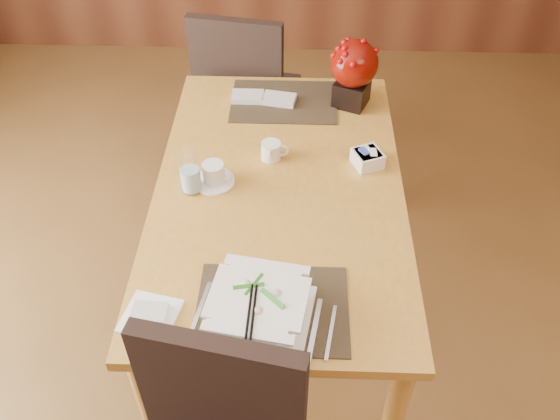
{
  "coord_description": "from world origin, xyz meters",
  "views": [
    {
      "loc": [
        0.06,
        -1.01,
        2.17
      ],
      "look_at": [
        0.01,
        0.35,
        0.87
      ],
      "focal_mm": 38.0,
      "sensor_mm": 36.0,
      "label": 1
    }
  ],
  "objects_px": {
    "water_glass": "(190,171)",
    "far_chair": "(245,90)",
    "coffee_cup": "(214,175)",
    "berry_decor": "(354,70)",
    "soup_setting": "(258,309)",
    "dining_table": "(279,206)",
    "creamer_jug": "(271,151)",
    "sugar_caddy": "(367,158)",
    "bread_plate": "(150,316)"
  },
  "relations": [
    {
      "from": "creamer_jug",
      "to": "water_glass",
      "type": "bearing_deg",
      "value": -142.52
    },
    {
      "from": "coffee_cup",
      "to": "sugar_caddy",
      "type": "xyz_separation_m",
      "value": [
        0.56,
        0.12,
        -0.01
      ]
    },
    {
      "from": "sugar_caddy",
      "to": "bread_plate",
      "type": "height_order",
      "value": "sugar_caddy"
    },
    {
      "from": "soup_setting",
      "to": "coffee_cup",
      "type": "relative_size",
      "value": 2.27
    },
    {
      "from": "coffee_cup",
      "to": "berry_decor",
      "type": "bearing_deg",
      "value": 45.57
    },
    {
      "from": "coffee_cup",
      "to": "far_chair",
      "type": "distance_m",
      "value": 0.96
    },
    {
      "from": "soup_setting",
      "to": "coffee_cup",
      "type": "height_order",
      "value": "soup_setting"
    },
    {
      "from": "creamer_jug",
      "to": "far_chair",
      "type": "xyz_separation_m",
      "value": [
        -0.17,
        0.78,
        -0.23
      ]
    },
    {
      "from": "creamer_jug",
      "to": "coffee_cup",
      "type": "bearing_deg",
      "value": -140.55
    },
    {
      "from": "sugar_caddy",
      "to": "berry_decor",
      "type": "distance_m",
      "value": 0.44
    },
    {
      "from": "coffee_cup",
      "to": "water_glass",
      "type": "relative_size",
      "value": 0.84
    },
    {
      "from": "bread_plate",
      "to": "coffee_cup",
      "type": "bearing_deg",
      "value": 78.96
    },
    {
      "from": "creamer_jug",
      "to": "berry_decor",
      "type": "xyz_separation_m",
      "value": [
        0.32,
        0.38,
        0.13
      ]
    },
    {
      "from": "water_glass",
      "to": "berry_decor",
      "type": "distance_m",
      "value": 0.84
    },
    {
      "from": "sugar_caddy",
      "to": "bread_plate",
      "type": "distance_m",
      "value": 1.0
    },
    {
      "from": "dining_table",
      "to": "creamer_jug",
      "type": "relative_size",
      "value": 15.45
    },
    {
      "from": "dining_table",
      "to": "water_glass",
      "type": "height_order",
      "value": "water_glass"
    },
    {
      "from": "dining_table",
      "to": "coffee_cup",
      "type": "bearing_deg",
      "value": 176.85
    },
    {
      "from": "far_chair",
      "to": "dining_table",
      "type": "bearing_deg",
      "value": 112.42
    },
    {
      "from": "dining_table",
      "to": "bread_plate",
      "type": "bearing_deg",
      "value": -121.0
    },
    {
      "from": "dining_table",
      "to": "coffee_cup",
      "type": "xyz_separation_m",
      "value": [
        -0.24,
        0.01,
        0.13
      ]
    },
    {
      "from": "berry_decor",
      "to": "soup_setting",
      "type": "bearing_deg",
      "value": -105.81
    },
    {
      "from": "creamer_jug",
      "to": "sugar_caddy",
      "type": "relative_size",
      "value": 0.98
    },
    {
      "from": "dining_table",
      "to": "soup_setting",
      "type": "height_order",
      "value": "soup_setting"
    },
    {
      "from": "dining_table",
      "to": "sugar_caddy",
      "type": "distance_m",
      "value": 0.38
    },
    {
      "from": "coffee_cup",
      "to": "soup_setting",
      "type": "bearing_deg",
      "value": -71.83
    },
    {
      "from": "dining_table",
      "to": "coffee_cup",
      "type": "relative_size",
      "value": 10.02
    },
    {
      "from": "sugar_caddy",
      "to": "dining_table",
      "type": "bearing_deg",
      "value": -157.45
    },
    {
      "from": "sugar_caddy",
      "to": "berry_decor",
      "type": "height_order",
      "value": "berry_decor"
    },
    {
      "from": "coffee_cup",
      "to": "berry_decor",
      "type": "distance_m",
      "value": 0.76
    },
    {
      "from": "dining_table",
      "to": "water_glass",
      "type": "bearing_deg",
      "value": -174.7
    },
    {
      "from": "dining_table",
      "to": "far_chair",
      "type": "bearing_deg",
      "value": 102.43
    },
    {
      "from": "soup_setting",
      "to": "berry_decor",
      "type": "bearing_deg",
      "value": 83.84
    },
    {
      "from": "soup_setting",
      "to": "creamer_jug",
      "type": "relative_size",
      "value": 3.5
    },
    {
      "from": "dining_table",
      "to": "creamer_jug",
      "type": "height_order",
      "value": "creamer_jug"
    },
    {
      "from": "bread_plate",
      "to": "dining_table",
      "type": "bearing_deg",
      "value": 59.0
    },
    {
      "from": "dining_table",
      "to": "sugar_caddy",
      "type": "bearing_deg",
      "value": 22.55
    },
    {
      "from": "water_glass",
      "to": "creamer_jug",
      "type": "distance_m",
      "value": 0.34
    },
    {
      "from": "water_glass",
      "to": "far_chair",
      "type": "relative_size",
      "value": 0.18
    },
    {
      "from": "dining_table",
      "to": "bread_plate",
      "type": "height_order",
      "value": "bread_plate"
    },
    {
      "from": "coffee_cup",
      "to": "berry_decor",
      "type": "height_order",
      "value": "berry_decor"
    },
    {
      "from": "water_glass",
      "to": "sugar_caddy",
      "type": "height_order",
      "value": "water_glass"
    },
    {
      "from": "far_chair",
      "to": "sugar_caddy",
      "type": "bearing_deg",
      "value": 133.5
    },
    {
      "from": "sugar_caddy",
      "to": "far_chair",
      "type": "xyz_separation_m",
      "value": [
        -0.54,
        0.81,
        -0.22
      ]
    },
    {
      "from": "coffee_cup",
      "to": "berry_decor",
      "type": "relative_size",
      "value": 0.52
    },
    {
      "from": "creamer_jug",
      "to": "far_chair",
      "type": "height_order",
      "value": "far_chair"
    },
    {
      "from": "soup_setting",
      "to": "bread_plate",
      "type": "relative_size",
      "value": 2.21
    },
    {
      "from": "dining_table",
      "to": "bread_plate",
      "type": "distance_m",
      "value": 0.7
    },
    {
      "from": "sugar_caddy",
      "to": "berry_decor",
      "type": "bearing_deg",
      "value": 95.63
    },
    {
      "from": "soup_setting",
      "to": "water_glass",
      "type": "bearing_deg",
      "value": 125.52
    }
  ]
}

